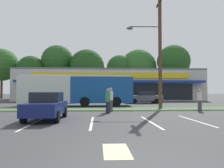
{
  "coord_description": "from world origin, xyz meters",
  "views": [
    {
      "loc": [
        -0.84,
        -4.97,
        1.59
      ],
      "look_at": [
        0.59,
        18.1,
        2.31
      ],
      "focal_mm": 36.24,
      "sensor_mm": 36.0,
      "label": 1
    }
  ],
  "objects_px": {
    "pedestrian_mid": "(200,100)",
    "bus_stop_bench": "(50,106)",
    "car_0": "(145,97)",
    "city_bus": "(77,89)",
    "pedestrian_near_bench": "(108,101)",
    "utility_pole": "(158,48)",
    "car_2": "(61,97)",
    "car_1": "(47,106)",
    "pedestrian_by_pole": "(111,100)"
  },
  "relations": [
    {
      "from": "car_0",
      "to": "pedestrian_mid",
      "type": "distance_m",
      "value": 11.61
    },
    {
      "from": "utility_pole",
      "to": "city_bus",
      "type": "relative_size",
      "value": 0.84
    },
    {
      "from": "pedestrian_mid",
      "to": "bus_stop_bench",
      "type": "bearing_deg",
      "value": -6.98
    },
    {
      "from": "city_bus",
      "to": "pedestrian_by_pole",
      "type": "height_order",
      "value": "city_bus"
    },
    {
      "from": "car_1",
      "to": "pedestrian_by_pole",
      "type": "xyz_separation_m",
      "value": [
        3.81,
        4.54,
        0.15
      ]
    },
    {
      "from": "pedestrian_near_bench",
      "to": "car_0",
      "type": "bearing_deg",
      "value": -171.07
    },
    {
      "from": "city_bus",
      "to": "car_1",
      "type": "xyz_separation_m",
      "value": [
        -0.6,
        -11.33,
        -0.99
      ]
    },
    {
      "from": "city_bus",
      "to": "pedestrian_mid",
      "type": "bearing_deg",
      "value": 144.95
    },
    {
      "from": "utility_pole",
      "to": "city_bus",
      "type": "distance_m",
      "value": 9.66
    },
    {
      "from": "utility_pole",
      "to": "car_2",
      "type": "xyz_separation_m",
      "value": [
        -10.07,
        11.1,
        -4.55
      ]
    },
    {
      "from": "city_bus",
      "to": "bus_stop_bench",
      "type": "height_order",
      "value": "city_bus"
    },
    {
      "from": "bus_stop_bench",
      "to": "pedestrian_by_pole",
      "type": "height_order",
      "value": "pedestrian_by_pole"
    },
    {
      "from": "city_bus",
      "to": "bus_stop_bench",
      "type": "distance_m",
      "value": 7.41
    },
    {
      "from": "utility_pole",
      "to": "pedestrian_by_pole",
      "type": "relative_size",
      "value": 5.42
    },
    {
      "from": "car_0",
      "to": "car_2",
      "type": "xyz_separation_m",
      "value": [
        -10.88,
        1.33,
        -0.05
      ]
    },
    {
      "from": "bus_stop_bench",
      "to": "car_0",
      "type": "xyz_separation_m",
      "value": [
        9.49,
        11.85,
        0.3
      ]
    },
    {
      "from": "city_bus",
      "to": "car_1",
      "type": "relative_size",
      "value": 2.82
    },
    {
      "from": "city_bus",
      "to": "car_1",
      "type": "height_order",
      "value": "city_bus"
    },
    {
      "from": "pedestrian_mid",
      "to": "car_0",
      "type": "bearing_deg",
      "value": -89.06
    },
    {
      "from": "city_bus",
      "to": "pedestrian_near_bench",
      "type": "bearing_deg",
      "value": 108.31
    },
    {
      "from": "utility_pole",
      "to": "city_bus",
      "type": "height_order",
      "value": "utility_pole"
    },
    {
      "from": "city_bus",
      "to": "pedestrian_mid",
      "type": "height_order",
      "value": "city_bus"
    },
    {
      "from": "bus_stop_bench",
      "to": "car_1",
      "type": "distance_m",
      "value": 4.21
    },
    {
      "from": "utility_pole",
      "to": "pedestrian_by_pole",
      "type": "distance_m",
      "value": 6.29
    },
    {
      "from": "city_bus",
      "to": "car_2",
      "type": "height_order",
      "value": "city_bus"
    },
    {
      "from": "utility_pole",
      "to": "car_1",
      "type": "height_order",
      "value": "utility_pole"
    },
    {
      "from": "car_0",
      "to": "car_1",
      "type": "xyz_separation_m",
      "value": [
        -8.82,
        -16.0,
        -0.03
      ]
    },
    {
      "from": "city_bus",
      "to": "car_2",
      "type": "bearing_deg",
      "value": -67.6
    },
    {
      "from": "pedestrian_by_pole",
      "to": "pedestrian_mid",
      "type": "distance_m",
      "value": 7.02
    },
    {
      "from": "utility_pole",
      "to": "car_0",
      "type": "height_order",
      "value": "utility_pole"
    },
    {
      "from": "pedestrian_by_pole",
      "to": "pedestrian_mid",
      "type": "xyz_separation_m",
      "value": [
        7.02,
        0.03,
        -0.04
      ]
    },
    {
      "from": "car_0",
      "to": "bus_stop_bench",
      "type": "bearing_deg",
      "value": 51.32
    },
    {
      "from": "car_1",
      "to": "car_2",
      "type": "height_order",
      "value": "car_1"
    },
    {
      "from": "pedestrian_mid",
      "to": "city_bus",
      "type": "bearing_deg",
      "value": -42.55
    },
    {
      "from": "car_0",
      "to": "pedestrian_mid",
      "type": "bearing_deg",
      "value": 99.98
    },
    {
      "from": "city_bus",
      "to": "pedestrian_mid",
      "type": "distance_m",
      "value": 12.3
    },
    {
      "from": "car_1",
      "to": "pedestrian_mid",
      "type": "relative_size",
      "value": 2.4
    },
    {
      "from": "city_bus",
      "to": "pedestrian_mid",
      "type": "xyz_separation_m",
      "value": [
        10.23,
        -6.77,
        -0.89
      ]
    },
    {
      "from": "car_1",
      "to": "pedestrian_near_bench",
      "type": "height_order",
      "value": "pedestrian_near_bench"
    },
    {
      "from": "utility_pole",
      "to": "pedestrian_mid",
      "type": "bearing_deg",
      "value": -30.57
    },
    {
      "from": "car_1",
      "to": "car_2",
      "type": "distance_m",
      "value": 17.45
    },
    {
      "from": "bus_stop_bench",
      "to": "pedestrian_by_pole",
      "type": "bearing_deg",
      "value": -175.06
    },
    {
      "from": "utility_pole",
      "to": "car_0",
      "type": "bearing_deg",
      "value": 85.27
    },
    {
      "from": "car_0",
      "to": "car_2",
      "type": "distance_m",
      "value": 10.96
    },
    {
      "from": "car_2",
      "to": "pedestrian_near_bench",
      "type": "distance_m",
      "value": 15.21
    },
    {
      "from": "car_0",
      "to": "pedestrian_by_pole",
      "type": "bearing_deg",
      "value": 66.42
    },
    {
      "from": "car_1",
      "to": "pedestrian_by_pole",
      "type": "height_order",
      "value": "pedestrian_by_pole"
    },
    {
      "from": "car_0",
      "to": "car_2",
      "type": "relative_size",
      "value": 1.1
    },
    {
      "from": "pedestrian_near_bench",
      "to": "pedestrian_mid",
      "type": "relative_size",
      "value": 1.01
    },
    {
      "from": "car_2",
      "to": "car_1",
      "type": "bearing_deg",
      "value": -83.22
    }
  ]
}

